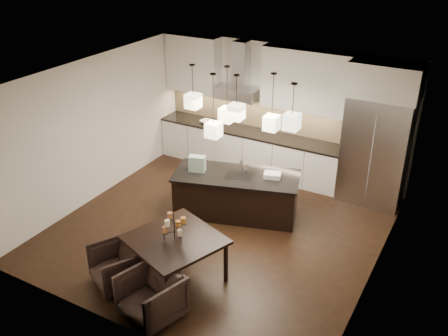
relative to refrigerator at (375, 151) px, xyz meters
The scene contains 37 objects.
floor 3.35m from the refrigerator, 131.42° to the right, with size 5.50×5.50×0.02m, color black.
ceiling 3.62m from the refrigerator, 131.42° to the right, with size 5.50×5.50×0.02m, color white.
wall_back 2.16m from the refrigerator, 169.74° to the left, with size 5.50×0.02×2.80m, color silver.
wall_front 5.56m from the refrigerator, 112.22° to the right, with size 5.50×0.02×2.80m, color silver.
wall_left 5.42m from the refrigerator, 153.91° to the right, with size 0.02×5.50×2.80m, color silver.
wall_right 2.49m from the refrigerator, 74.50° to the right, with size 0.02×5.50×2.80m, color silver.
refrigerator is the anchor object (origin of this frame).
fridge_panel 1.40m from the refrigerator, ahead, with size 1.26×0.72×0.65m, color silver.
lower_cabinets 2.80m from the refrigerator, behind, with size 4.21×0.62×0.88m, color silver.
countertop 2.73m from the refrigerator, behind, with size 4.21×0.66×0.04m, color black.
backsplash 2.75m from the refrigerator, behind, with size 4.21×0.02×0.63m, color tan.
upper_cab_left 4.35m from the refrigerator, behind, with size 1.25×0.35×1.25m, color silver.
upper_cab_right 1.91m from the refrigerator, behind, with size 1.86×0.35×1.25m, color silver.
hood_canopy 3.09m from the refrigerator, behind, with size 0.90×0.52×0.24m, color #B7B7BA.
hood_chimney 3.28m from the refrigerator, behind, with size 0.30×0.28×0.96m, color #B7B7BA.
fruit_bowl 3.78m from the refrigerator, behind, with size 0.26×0.26×0.06m, color silver.
island_body 2.80m from the refrigerator, 139.98° to the right, with size 2.24×0.90×0.79m, color black.
island_top 2.73m from the refrigerator, 139.98° to the right, with size 2.31×0.97×0.04m, color black.
faucet 2.60m from the refrigerator, 141.03° to the right, with size 0.09×0.22×0.34m, color silver, non-canonical shape.
tote_bag 3.42m from the refrigerator, 144.84° to the right, with size 0.30×0.16×0.30m, color #204D32.
food_container 2.12m from the refrigerator, 133.83° to the right, with size 0.30×0.22×0.09m, color silver.
dining_table 4.44m from the refrigerator, 116.89° to the right, with size 1.25×1.25×0.75m, color black, non-canonical shape.
candelabra 4.38m from the refrigerator, 116.89° to the right, with size 0.36×0.36×0.44m, color black, non-canonical shape.
candle_a 4.37m from the refrigerator, 115.07° to the right, with size 0.08×0.08×0.10m, color beige.
candle_b 4.27m from the refrigerator, 118.01° to the right, with size 0.08×0.08×0.10m, color #C77B27.
candle_c 4.51m from the refrigerator, 117.59° to the right, with size 0.08×0.08×0.10m, color #A86237.
candle_d 4.28m from the refrigerator, 115.57° to the right, with size 0.08×0.08×0.10m, color #C77B27.
candle_e 4.38m from the refrigerator, 118.61° to the right, with size 0.08×0.08×0.10m, color #A86237.
candle_f 4.51m from the refrigerator, 116.44° to the right, with size 0.08×0.08×0.10m, color beige.
armchair_left 5.25m from the refrigerator, 121.22° to the right, with size 0.71×0.73×0.67m, color black.
armchair_right 5.15m from the refrigerator, 110.82° to the right, with size 0.76×0.78×0.71m, color black.
pendant_a 3.61m from the refrigerator, 147.94° to the right, with size 0.24×0.24×0.26m, color beige.
pendant_b 2.98m from the refrigerator, 145.27° to the right, with size 0.24×0.24×0.26m, color beige.
pendant_c 3.01m from the refrigerator, 134.18° to the right, with size 0.24×0.24×0.26m, color beige.
pendant_d 2.36m from the refrigerator, 132.04° to the right, with size 0.24×0.24×0.26m, color beige.
pendant_e 2.47m from the refrigerator, 116.07° to the right, with size 0.24×0.24×0.26m, color beige.
pendant_f 3.24m from the refrigerator, 137.49° to the right, with size 0.24×0.24×0.26m, color beige.
Camera 1 is at (3.80, -6.60, 5.07)m, focal length 40.00 mm.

